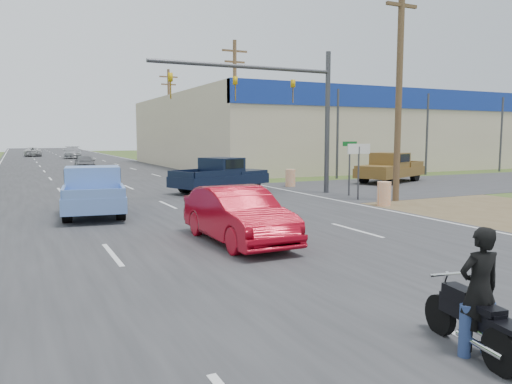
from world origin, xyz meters
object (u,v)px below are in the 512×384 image
red_convertible (238,216)px  distant_car_white (33,152)px  distant_car_silver (73,152)px  blue_pickup (93,190)px  navy_pickup (222,175)px  distant_car_grey (85,163)px  motorcycle (479,326)px  rider (479,296)px  brown_pickup (389,168)px

red_convertible → distant_car_white: 66.34m
distant_car_silver → distant_car_white: bearing=121.8°
blue_pickup → navy_pickup: size_ratio=0.97×
navy_pickup → distant_car_grey: bearing=170.5°
motorcycle → distant_car_white: distant_car_white is taller
rider → distant_car_grey: 39.02m
navy_pickup → brown_pickup: size_ratio=0.96×
red_convertible → blue_pickup: size_ratio=0.82×
motorcycle → distant_car_silver: distant_car_silver is taller
rider → blue_pickup: size_ratio=0.29×
brown_pickup → distant_car_white: size_ratio=1.23×
distant_car_grey → red_convertible: bearing=-85.9°
navy_pickup → brown_pickup: bearing=69.7°
brown_pickup → distant_car_white: bearing=-5.0°
distant_car_grey → navy_pickup: bearing=-73.5°
brown_pickup → blue_pickup: bearing=82.0°
red_convertible → rider: rider is taller
red_convertible → rider: (0.01, -7.72, 0.06)m
distant_car_white → navy_pickup: bearing=96.9°
red_convertible → navy_pickup: 12.52m
blue_pickup → distant_car_white: (-0.40, 59.36, -0.21)m
navy_pickup → distant_car_silver: 45.48m
brown_pickup → distant_car_white: (-18.72, 54.10, -0.26)m
rider → distant_car_silver: 64.90m
red_convertible → distant_car_silver: 57.18m
distant_car_silver → blue_pickup: bearing=-89.4°
brown_pickup → distant_car_grey: bearing=15.4°
navy_pickup → red_convertible: bearing=-42.1°
distant_car_grey → distant_car_silver: 25.91m
red_convertible → navy_pickup: size_ratio=0.79×
brown_pickup → distant_car_silver: size_ratio=1.11×
brown_pickup → red_convertible: bearing=104.0°
navy_pickup → distant_car_silver: size_ratio=1.06×
brown_pickup → distant_car_silver: brown_pickup is taller
rider → motorcycle: bearing=90.0°
brown_pickup → distant_car_white: brown_pickup is taller
navy_pickup → distant_car_white: navy_pickup is taller
red_convertible → blue_pickup: (-2.78, 6.90, 0.14)m
navy_pickup → motorcycle: bearing=-34.6°
blue_pickup → distant_car_silver: size_ratio=1.03×
motorcycle → distant_car_silver: 64.93m
motorcycle → brown_pickup: 25.27m
brown_pickup → distant_car_silver: (-14.19, 45.00, -0.16)m
navy_pickup → distant_car_grey: navy_pickup is taller
navy_pickup → distant_car_silver: (-2.89, 45.39, -0.11)m
motorcycle → brown_pickup: (15.54, 19.91, 0.51)m
rider → navy_pickup: 19.95m
distant_car_silver → distant_car_white: distant_car_silver is taller
motorcycle → brown_pickup: bearing=61.7°
brown_pickup → distant_car_silver: bearing=-6.5°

